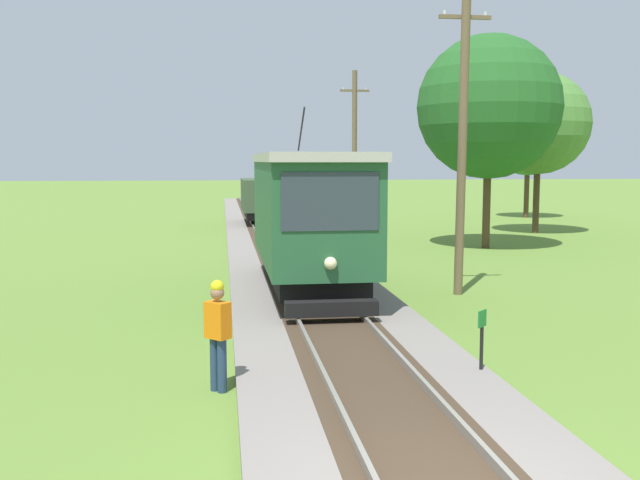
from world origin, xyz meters
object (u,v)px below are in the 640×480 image
(track_worker, at_px, (218,330))
(tree_right_near, at_px, (539,123))
(red_tram, at_px, (308,215))
(utility_pole_near_tram, at_px, (462,136))
(trackside_signal_marker, at_px, (482,341))
(freight_car, at_px, (264,199))
(tree_right_far, at_px, (489,107))
(utility_pole_mid, at_px, (354,152))
(tree_horizon, at_px, (528,141))

(track_worker, distance_m, tree_right_near, 28.45)
(red_tram, bearing_deg, utility_pole_near_tram, -7.06)
(trackside_signal_marker, bearing_deg, tree_right_near, 63.78)
(freight_car, height_order, trackside_signal_marker, freight_car)
(trackside_signal_marker, bearing_deg, tree_right_far, 69.14)
(track_worker, xyz_separation_m, tree_right_far, (11.00, 17.54, 4.84))
(freight_car, relative_size, utility_pole_mid, 0.66)
(track_worker, relative_size, tree_right_far, 0.20)
(freight_car, height_order, utility_pole_near_tram, utility_pole_near_tram)
(tree_right_far, bearing_deg, utility_pole_mid, 128.73)
(utility_pole_near_tram, bearing_deg, red_tram, 172.94)
(red_tram, bearing_deg, track_worker, -106.69)
(trackside_signal_marker, bearing_deg, freight_car, 93.89)
(freight_car, distance_m, tree_right_far, 14.72)
(freight_car, relative_size, tree_right_far, 0.59)
(tree_horizon, bearing_deg, utility_pole_mid, -143.57)
(utility_pole_near_tram, height_order, tree_right_far, tree_right_far)
(track_worker, relative_size, tree_horizon, 0.25)
(trackside_signal_marker, relative_size, tree_right_far, 0.13)
(tree_horizon, bearing_deg, tree_right_far, -118.95)
(freight_car, distance_m, trackside_signal_marker, 28.75)
(utility_pole_mid, xyz_separation_m, tree_right_far, (4.56, -5.68, 1.76))
(tree_right_far, xyz_separation_m, tree_horizon, (8.46, 15.28, -0.93))
(trackside_signal_marker, relative_size, tree_horizon, 0.17)
(track_worker, bearing_deg, tree_horizon, 14.52)
(utility_pole_near_tram, bearing_deg, utility_pole_mid, 90.00)
(utility_pole_near_tram, xyz_separation_m, tree_right_far, (4.56, 10.11, 1.54))
(freight_car, bearing_deg, tree_right_far, -52.25)
(tree_right_near, bearing_deg, tree_horizon, 68.93)
(tree_right_near, xyz_separation_m, tree_right_far, (-4.77, -5.72, 0.34))
(utility_pole_mid, relative_size, track_worker, 4.44)
(track_worker, distance_m, tree_horizon, 38.36)
(trackside_signal_marker, relative_size, tree_right_near, 0.15)
(red_tram, height_order, tree_right_near, tree_right_near)
(utility_pole_mid, height_order, trackside_signal_marker, utility_pole_mid)
(track_worker, relative_size, tree_right_near, 0.22)
(track_worker, height_order, tree_right_near, tree_right_near)
(freight_car, height_order, tree_right_far, tree_right_far)
(trackside_signal_marker, relative_size, track_worker, 0.66)
(freight_car, relative_size, utility_pole_near_tram, 0.62)
(utility_pole_near_tram, height_order, tree_right_near, utility_pole_near_tram)
(utility_pole_near_tram, distance_m, trackside_signal_marker, 8.51)
(freight_car, bearing_deg, tree_horizon, 13.63)
(red_tram, height_order, trackside_signal_marker, red_tram)
(tree_right_near, distance_m, tree_right_far, 7.45)
(utility_pole_mid, bearing_deg, freight_car, 126.71)
(red_tram, relative_size, utility_pole_mid, 1.08)
(freight_car, bearing_deg, red_tram, -89.99)
(utility_pole_near_tram, distance_m, tree_right_near, 18.41)
(utility_pole_mid, height_order, tree_right_far, tree_right_far)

